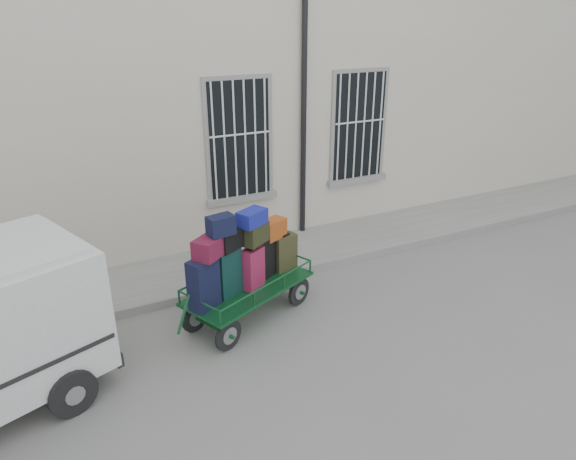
% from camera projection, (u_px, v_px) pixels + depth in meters
% --- Properties ---
extents(ground, '(80.00, 80.00, 0.00)m').
position_uv_depth(ground, '(335.00, 312.00, 8.30)').
color(ground, slate).
rests_on(ground, ground).
extents(building, '(24.00, 5.15, 6.00)m').
position_uv_depth(building, '(214.00, 83.00, 11.65)').
color(building, beige).
rests_on(building, ground).
extents(sidewalk, '(24.00, 1.70, 0.15)m').
position_uv_depth(sidewalk, '(277.00, 255.00, 10.08)').
color(sidewalk, gray).
rests_on(sidewalk, ground).
extents(luggage_cart, '(2.45, 1.70, 1.87)m').
position_uv_depth(luggage_cart, '(244.00, 266.00, 7.79)').
color(luggage_cart, black).
rests_on(luggage_cart, ground).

